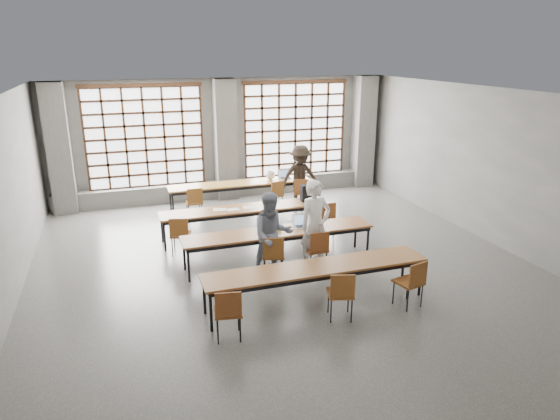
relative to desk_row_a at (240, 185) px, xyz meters
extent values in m
plane|color=#4B4A48|center=(-0.14, -4.09, -0.66)|extent=(11.00, 11.00, 0.00)
plane|color=silver|center=(-0.14, -4.09, 2.84)|extent=(11.00, 11.00, 0.00)
plane|color=#595956|center=(-0.14, 1.41, 1.09)|extent=(10.00, 0.00, 10.00)
plane|color=#595956|center=(-0.14, -9.59, 1.09)|extent=(10.00, 0.00, 10.00)
plane|color=#595956|center=(-5.14, -4.09, 1.09)|extent=(0.00, 11.00, 11.00)
plane|color=#595956|center=(4.86, -4.09, 1.09)|extent=(0.00, 11.00, 11.00)
cube|color=#555552|center=(-4.64, 1.13, 1.09)|extent=(0.60, 0.55, 3.50)
cube|color=#555552|center=(-0.14, 1.13, 1.09)|extent=(0.60, 0.55, 3.50)
cube|color=#555552|center=(4.36, 1.13, 1.09)|extent=(0.60, 0.55, 3.50)
cube|color=white|center=(-2.39, 1.39, 1.24)|extent=(3.20, 0.02, 2.80)
cube|color=black|center=(-2.39, 1.31, 1.24)|extent=(3.20, 0.05, 2.80)
cube|color=black|center=(-2.39, 1.31, -0.21)|extent=(3.32, 0.07, 0.10)
cube|color=black|center=(-2.39, 1.31, 2.69)|extent=(3.32, 0.07, 0.10)
cube|color=white|center=(2.11, 1.39, 1.24)|extent=(3.20, 0.02, 2.80)
cube|color=black|center=(2.11, 1.31, 1.24)|extent=(3.20, 0.05, 2.80)
cube|color=black|center=(2.11, 1.31, -0.21)|extent=(3.32, 0.07, 0.10)
cube|color=black|center=(2.11, 1.31, 2.69)|extent=(3.32, 0.07, 0.10)
cube|color=#555552|center=(-0.14, 1.21, -0.41)|extent=(9.80, 0.35, 0.50)
cube|color=brown|center=(0.00, 0.00, 0.05)|extent=(4.00, 0.70, 0.04)
cube|color=black|center=(0.00, 0.00, -0.01)|extent=(3.90, 0.64, 0.08)
cylinder|color=black|center=(-1.92, -0.29, -0.32)|extent=(0.05, 0.05, 0.69)
cylinder|color=black|center=(-1.92, 0.29, -0.32)|extent=(0.05, 0.05, 0.69)
cylinder|color=black|center=(1.92, -0.29, -0.32)|extent=(0.05, 0.05, 0.69)
cylinder|color=black|center=(1.92, 0.29, -0.32)|extent=(0.05, 0.05, 0.69)
cube|color=brown|center=(-0.46, -2.25, 0.05)|extent=(4.00, 0.70, 0.04)
cube|color=black|center=(-0.46, -2.25, -0.01)|extent=(3.90, 0.64, 0.08)
cylinder|color=black|center=(-2.38, -2.54, -0.32)|extent=(0.05, 0.05, 0.69)
cylinder|color=black|center=(-2.38, -1.96, -0.32)|extent=(0.05, 0.05, 0.69)
cylinder|color=black|center=(1.46, -2.54, -0.32)|extent=(0.05, 0.05, 0.69)
cylinder|color=black|center=(1.46, -1.96, -0.32)|extent=(0.05, 0.05, 0.69)
cube|color=brown|center=(-0.19, -3.98, 0.05)|extent=(4.00, 0.70, 0.04)
cube|color=black|center=(-0.19, -3.98, -0.01)|extent=(3.90, 0.64, 0.08)
cylinder|color=black|center=(-2.11, -4.27, -0.32)|extent=(0.05, 0.05, 0.69)
cylinder|color=black|center=(-2.11, -3.69, -0.32)|extent=(0.05, 0.05, 0.69)
cylinder|color=black|center=(1.73, -4.27, -0.32)|extent=(0.05, 0.05, 0.69)
cylinder|color=black|center=(1.73, -3.69, -0.32)|extent=(0.05, 0.05, 0.69)
cube|color=brown|center=(-0.12, -5.85, 0.05)|extent=(4.00, 0.70, 0.04)
cube|color=black|center=(-0.12, -5.85, -0.01)|extent=(3.90, 0.64, 0.08)
cylinder|color=black|center=(-2.04, -6.14, -0.32)|extent=(0.05, 0.05, 0.69)
cylinder|color=black|center=(-2.04, -5.56, -0.32)|extent=(0.05, 0.05, 0.69)
cylinder|color=black|center=(1.80, -6.14, -0.32)|extent=(0.05, 0.05, 0.69)
cylinder|color=black|center=(1.80, -5.56, -0.32)|extent=(0.05, 0.05, 0.69)
cube|color=brown|center=(-1.40, -0.55, -0.21)|extent=(0.42, 0.42, 0.04)
cube|color=brown|center=(-1.40, -0.75, 0.02)|extent=(0.40, 0.03, 0.40)
cylinder|color=black|center=(-1.40, -0.55, -0.44)|extent=(0.02, 0.02, 0.45)
cube|color=brown|center=(0.80, -0.55, -0.21)|extent=(0.52, 0.52, 0.04)
cube|color=brown|center=(0.86, -0.74, 0.02)|extent=(0.39, 0.14, 0.40)
cylinder|color=black|center=(0.80, -0.55, -0.44)|extent=(0.02, 0.02, 0.45)
cube|color=brown|center=(1.60, -0.55, -0.21)|extent=(0.52, 0.52, 0.04)
cube|color=brown|center=(1.54, -0.74, 0.02)|extent=(0.39, 0.14, 0.40)
cylinder|color=black|center=(1.60, -0.55, -0.44)|extent=(0.02, 0.02, 0.45)
cube|color=brown|center=(-2.06, -2.80, -0.21)|extent=(0.51, 0.51, 0.04)
cube|color=brown|center=(-2.11, -3.00, 0.02)|extent=(0.39, 0.13, 0.40)
cylinder|color=black|center=(-2.06, -2.80, -0.44)|extent=(0.02, 0.02, 0.45)
cube|color=brown|center=(-0.06, -2.80, -0.21)|extent=(0.47, 0.47, 0.04)
cube|color=brown|center=(-0.08, -3.00, 0.02)|extent=(0.40, 0.08, 0.40)
cylinder|color=black|center=(-0.06, -2.80, -0.44)|extent=(0.02, 0.02, 0.45)
cube|color=brown|center=(1.34, -2.80, -0.21)|extent=(0.44, 0.44, 0.04)
cube|color=brown|center=(1.35, -3.00, 0.02)|extent=(0.40, 0.05, 0.40)
cylinder|color=black|center=(1.34, -2.80, -0.44)|extent=(0.02, 0.02, 0.45)
cube|color=brown|center=(-0.49, -4.53, -0.21)|extent=(0.51, 0.51, 0.04)
cube|color=brown|center=(-0.54, -4.72, 0.02)|extent=(0.39, 0.13, 0.40)
cylinder|color=black|center=(-0.49, -4.53, -0.44)|extent=(0.02, 0.02, 0.45)
cube|color=brown|center=(0.41, -4.53, -0.21)|extent=(0.42, 0.42, 0.04)
cube|color=brown|center=(0.41, -4.73, 0.02)|extent=(0.40, 0.03, 0.40)
cylinder|color=black|center=(0.41, -4.53, -0.44)|extent=(0.02, 0.02, 0.45)
cube|color=maroon|center=(-1.82, -6.40, -0.21)|extent=(0.48, 0.48, 0.04)
cube|color=maroon|center=(-1.85, -6.60, 0.02)|extent=(0.40, 0.10, 0.40)
cylinder|color=black|center=(-1.82, -6.40, -0.44)|extent=(0.02, 0.02, 0.45)
cube|color=brown|center=(0.08, -6.40, -0.21)|extent=(0.52, 0.52, 0.04)
cube|color=brown|center=(0.02, -6.60, 0.02)|extent=(0.39, 0.14, 0.40)
cylinder|color=black|center=(0.08, -6.40, -0.44)|extent=(0.02, 0.02, 0.45)
cube|color=brown|center=(1.38, -6.40, -0.21)|extent=(0.51, 0.51, 0.04)
cube|color=brown|center=(1.43, -6.60, 0.02)|extent=(0.40, 0.12, 0.40)
cylinder|color=black|center=(1.38, -6.40, -0.44)|extent=(0.02, 0.02, 0.45)
imported|color=white|center=(0.41, -4.48, 0.28)|extent=(0.76, 0.57, 1.88)
imported|color=#182649|center=(-0.49, -4.48, 0.19)|extent=(0.88, 0.71, 1.71)
imported|color=black|center=(1.60, -0.50, 0.22)|extent=(1.16, 0.69, 1.78)
cube|color=#AAAAAE|center=(0.36, -3.93, 0.08)|extent=(0.37, 0.28, 0.02)
cube|color=black|center=(0.36, -3.94, 0.09)|extent=(0.31, 0.19, 0.00)
cube|color=#AAAAAE|center=(0.37, -3.79, 0.20)|extent=(0.36, 0.08, 0.26)
cube|color=#91BFFB|center=(0.37, -3.80, 0.17)|extent=(0.31, 0.06, 0.21)
cube|color=#BAB9BE|center=(1.35, 0.05, 0.08)|extent=(0.36, 0.26, 0.02)
cube|color=black|center=(1.35, 0.04, 0.09)|extent=(0.30, 0.18, 0.00)
cube|color=#BAB9BE|center=(1.35, 0.19, 0.20)|extent=(0.36, 0.07, 0.26)
cube|color=#81ABE0|center=(1.35, 0.18, 0.17)|extent=(0.31, 0.05, 0.21)
ellipsoid|color=silver|center=(0.76, -4.00, 0.08)|extent=(0.11, 0.08, 0.04)
cube|color=#2F7C28|center=(-0.24, -3.90, 0.11)|extent=(0.25, 0.10, 0.09)
cube|color=black|center=(-0.01, -4.08, 0.07)|extent=(0.14, 0.07, 0.01)
cube|color=silver|center=(-1.06, -2.20, 0.07)|extent=(0.34, 0.27, 0.00)
cube|color=silver|center=(-0.76, -2.30, 0.07)|extent=(0.31, 0.22, 0.00)
cube|color=silver|center=(-0.36, -2.25, 0.07)|extent=(0.33, 0.26, 0.00)
cube|color=black|center=(1.14, -2.20, 0.27)|extent=(0.33, 0.21, 0.40)
ellipsoid|color=silver|center=(0.90, 0.05, 0.21)|extent=(0.32, 0.29, 0.29)
cube|color=maroon|center=(-1.82, -6.40, -0.16)|extent=(0.21, 0.11, 0.06)
camera|label=1|loc=(-3.22, -13.12, 3.67)|focal=32.00mm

